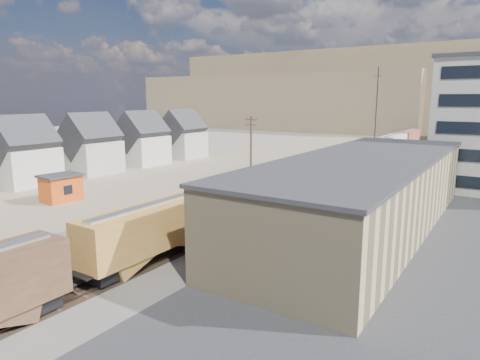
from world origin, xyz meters
The scene contains 12 objects.
ground centered at (0.00, 0.00, 0.00)m, with size 300.00×300.00×0.00m, color #6B6356.
ballast_bed centered at (0.00, 50.00, 0.03)m, with size 18.00×200.00×0.06m, color #4C4742.
dirt_yard centered at (-20.00, 40.00, 0.01)m, with size 24.00×180.00×0.03m, color #806C58.
asphalt_lot centered at (22.00, 35.00, 0.02)m, with size 26.00×120.00×0.04m, color #232326.
rail_tracks centered at (-0.55, 50.00, 0.11)m, with size 11.40×200.00×0.24m.
freight_train centered at (3.80, 45.31, 2.79)m, with size 3.00×119.74×4.46m.
warehouse centered at (14.98, 25.00, 3.65)m, with size 12.40×40.40×7.25m.
utility_pole_north centered at (-8.50, 42.00, 5.30)m, with size 2.20×0.32×10.00m.
radio_mast centered at (6.00, 60.00, 9.12)m, with size 1.20×0.16×18.00m.
townhouse_row centered at (-34.00, 25.00, 4.34)m, with size 8.15×68.16×10.47m.
hills_north centered at (0.17, 167.92, 14.10)m, with size 265.00×80.00×32.00m.
maintenance_shed centered at (-20.20, 15.56, 1.76)m, with size 4.02×4.99×3.45m.
Camera 1 is at (27.18, -16.11, 12.83)m, focal length 32.00 mm.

